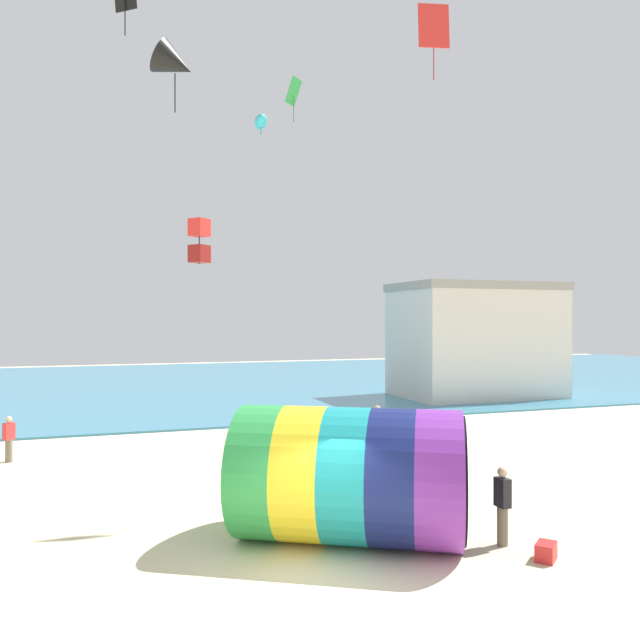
# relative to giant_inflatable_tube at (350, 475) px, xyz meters

# --- Properties ---
(ground_plane) EXTENTS (120.00, 120.00, 0.00)m
(ground_plane) POSITION_rel_giant_inflatable_tube_xyz_m (-1.43, -2.09, -1.49)
(ground_plane) COLOR beige
(sea) EXTENTS (120.00, 40.00, 0.10)m
(sea) POSITION_rel_giant_inflatable_tube_xyz_m (-1.43, 35.07, -1.44)
(sea) COLOR teal
(sea) RESTS_ON ground
(giant_inflatable_tube) EXTENTS (5.76, 5.02, 2.99)m
(giant_inflatable_tube) POSITION_rel_giant_inflatable_tube_xyz_m (0.00, 0.00, 0.00)
(giant_inflatable_tube) COLOR green
(giant_inflatable_tube) RESTS_ON ground
(kite_handler) EXTENTS (0.24, 0.37, 1.73)m
(kite_handler) POSITION_rel_giant_inflatable_tube_xyz_m (3.09, -1.26, -0.61)
(kite_handler) COLOR #726651
(kite_handler) RESTS_ON ground
(kite_green_diamond) EXTENTS (0.92, 0.90, 2.00)m
(kite_green_diamond) POSITION_rel_giant_inflatable_tube_xyz_m (3.08, 14.92, 14.00)
(kite_green_diamond) COLOR green
(kite_black_delta) EXTENTS (1.49, 1.25, 1.95)m
(kite_black_delta) POSITION_rel_giant_inflatable_tube_xyz_m (-3.39, 4.11, 10.28)
(kite_black_delta) COLOR black
(kite_red_box) EXTENTS (0.56, 0.56, 1.14)m
(kite_red_box) POSITION_rel_giant_inflatable_tube_xyz_m (-2.98, 2.48, 5.38)
(kite_red_box) COLOR red
(kite_cyan_parafoil) EXTENTS (0.86, 1.42, 0.75)m
(kite_cyan_parafoil) POSITION_rel_giant_inflatable_tube_xyz_m (0.24, 9.53, 10.71)
(kite_cyan_parafoil) COLOR #2DB2C6
(kite_red_diamond) EXTENTS (0.97, 0.37, 2.36)m
(kite_red_diamond) POSITION_rel_giant_inflatable_tube_xyz_m (4.33, 4.02, 12.39)
(kite_red_diamond) COLOR red
(bystander_near_water) EXTENTS (0.37, 0.24, 1.67)m
(bystander_near_water) POSITION_rel_giant_inflatable_tube_xyz_m (4.57, 8.75, -0.64)
(bystander_near_water) COLOR #383D56
(bystander_near_water) RESTS_ON ground
(bystander_mid_beach) EXTENTS (0.41, 0.41, 1.58)m
(bystander_mid_beach) POSITION_rel_giant_inflatable_tube_xyz_m (-8.34, 11.00, -0.69)
(bystander_mid_beach) COLOR #726651
(bystander_mid_beach) RESTS_ON ground
(promenade_building) EXTENTS (9.75, 6.39, 7.18)m
(promenade_building) POSITION_rel_giant_inflatable_tube_xyz_m (16.81, 21.08, 2.10)
(promenade_building) COLOR silver
(promenade_building) RESTS_ON ground
(cooler_box) EXTENTS (0.63, 0.61, 0.36)m
(cooler_box) POSITION_rel_giant_inflatable_tube_xyz_m (3.43, -2.27, -1.31)
(cooler_box) COLOR red
(cooler_box) RESTS_ON ground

